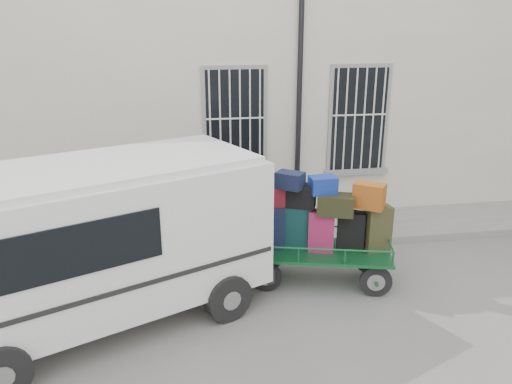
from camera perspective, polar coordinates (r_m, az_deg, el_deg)
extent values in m
plane|color=slate|center=(8.54, 3.00, -10.86)|extent=(80.00, 80.00, 0.00)
cube|color=beige|center=(12.93, -2.07, 13.21)|extent=(24.00, 5.00, 6.00)
cylinder|color=black|center=(10.60, 4.97, 10.91)|extent=(0.11, 0.11, 5.60)
cube|color=black|center=(10.50, -2.42, 7.85)|extent=(1.20, 0.08, 2.20)
cube|color=gray|center=(10.76, -2.32, 1.75)|extent=(1.45, 0.22, 0.12)
cube|color=black|center=(11.15, 11.63, 8.11)|extent=(1.20, 0.08, 2.20)
cube|color=gray|center=(11.39, 11.29, 2.35)|extent=(1.45, 0.22, 0.12)
cube|color=gray|center=(10.45, 0.45, -4.67)|extent=(24.00, 1.70, 0.15)
cylinder|color=black|center=(8.32, 1.11, -9.63)|extent=(0.52, 0.20, 0.52)
cylinder|color=gray|center=(8.32, 1.11, -9.63)|extent=(0.30, 0.17, 0.29)
cylinder|color=black|center=(9.03, 1.52, -7.26)|extent=(0.52, 0.20, 0.52)
cylinder|color=gray|center=(9.03, 1.52, -7.26)|extent=(0.30, 0.17, 0.29)
cylinder|color=black|center=(8.39, 13.53, -9.93)|extent=(0.52, 0.20, 0.52)
cylinder|color=gray|center=(8.39, 13.53, -9.93)|extent=(0.30, 0.17, 0.29)
cylinder|color=black|center=(9.10, 12.89, -7.55)|extent=(0.52, 0.20, 0.52)
cylinder|color=gray|center=(9.10, 12.89, -7.55)|extent=(0.30, 0.17, 0.29)
cube|color=#14592B|center=(8.53, 7.37, -6.71)|extent=(2.50, 1.61, 0.05)
cylinder|color=#14592B|center=(8.52, -2.19, -5.41)|extent=(0.30, 0.12, 0.59)
cube|color=black|center=(8.36, 1.53, -4.05)|extent=(0.48, 0.29, 0.75)
cube|color=black|center=(8.22, 1.55, -1.52)|extent=(0.22, 0.18, 0.03)
cube|color=#0B272B|center=(8.42, 4.65, -4.02)|extent=(0.54, 0.38, 0.74)
cube|color=black|center=(8.28, 4.72, -1.56)|extent=(0.22, 0.17, 0.03)
cube|color=maroon|center=(8.35, 7.44, -4.44)|extent=(0.47, 0.34, 0.70)
cube|color=black|center=(8.21, 7.55, -2.08)|extent=(0.19, 0.16, 0.03)
cube|color=black|center=(8.49, 10.76, -4.36)|extent=(0.49, 0.34, 0.66)
cube|color=black|center=(8.37, 10.90, -2.18)|extent=(0.20, 0.15, 0.03)
cube|color=#2A2F17|center=(8.51, 13.76, -4.10)|extent=(0.42, 0.28, 0.78)
cube|color=black|center=(8.37, 13.97, -1.54)|extent=(0.19, 0.17, 0.03)
cube|color=#5E1217|center=(8.19, 1.33, -0.50)|extent=(0.57, 0.31, 0.33)
cube|color=black|center=(8.22, 5.03, -0.41)|extent=(0.58, 0.46, 0.38)
cube|color=black|center=(8.16, 9.06, -1.46)|extent=(0.66, 0.51, 0.34)
cube|color=maroon|center=(8.21, 12.80, -0.43)|extent=(0.56, 0.52, 0.41)
cube|color=black|center=(8.04, 3.89, 1.34)|extent=(0.52, 0.50, 0.27)
cube|color=navy|center=(8.13, 7.64, 0.80)|extent=(0.44, 0.33, 0.28)
cube|color=white|center=(7.41, -17.60, -4.88)|extent=(5.07, 3.74, 1.90)
cube|color=white|center=(7.09, -18.37, 2.53)|extent=(4.81, 3.51, 0.11)
cube|color=black|center=(6.25, -20.79, -6.50)|extent=(2.14, 0.99, 0.66)
cube|color=black|center=(8.16, -1.99, 0.55)|extent=(0.64, 1.37, 0.58)
cube|color=black|center=(8.61, -1.96, -7.19)|extent=(0.90, 1.83, 0.23)
cube|color=white|center=(8.53, -1.73, -5.65)|extent=(0.21, 0.42, 0.13)
cylinder|color=black|center=(6.83, -27.24, -17.90)|extent=(0.75, 0.51, 0.72)
cylinder|color=black|center=(7.56, -3.22, -11.93)|extent=(0.75, 0.51, 0.72)
cylinder|color=black|center=(9.11, -9.48, -6.62)|extent=(0.75, 0.51, 0.72)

